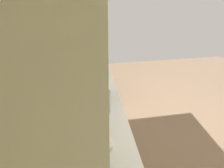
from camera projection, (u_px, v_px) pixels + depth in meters
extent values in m
plane|color=brown|center=(180.00, 138.00, 2.61)|extent=(5.95, 5.95, 0.00)
cube|color=beige|center=(52.00, 65.00, 1.68)|extent=(3.84, 0.12, 2.74)
cube|color=beige|center=(97.00, 155.00, 1.84)|extent=(2.82, 0.63, 0.90)
cube|color=silver|center=(94.00, 125.00, 1.60)|extent=(2.85, 0.66, 0.02)
cube|color=#332819|center=(125.00, 151.00, 1.88)|extent=(0.01, 0.01, 0.83)
cube|color=#332819|center=(117.00, 122.00, 2.28)|extent=(0.01, 0.01, 0.83)
cube|color=#332819|center=(112.00, 101.00, 2.67)|extent=(0.01, 0.01, 0.83)
cube|color=beige|center=(62.00, 11.00, 1.06)|extent=(1.86, 0.33, 0.75)
cube|color=black|center=(90.00, 78.00, 3.31)|extent=(0.67, 0.64, 0.92)
cube|color=black|center=(107.00, 79.00, 3.38)|extent=(0.52, 0.01, 0.51)
cube|color=black|center=(88.00, 56.00, 3.07)|extent=(0.63, 0.61, 0.02)
cube|color=black|center=(71.00, 52.00, 2.99)|extent=(0.63, 0.04, 0.18)
cylinder|color=#38383D|center=(95.00, 57.00, 2.95)|extent=(0.11, 0.11, 0.01)
cylinder|color=#38383D|center=(94.00, 52.00, 3.20)|extent=(0.11, 0.11, 0.01)
cylinder|color=#38383D|center=(82.00, 58.00, 2.92)|extent=(0.11, 0.11, 0.01)
cylinder|color=#38383D|center=(82.00, 52.00, 3.17)|extent=(0.11, 0.11, 0.01)
cube|color=white|center=(89.00, 89.00, 1.85)|extent=(0.53, 0.39, 0.28)
cube|color=black|center=(108.00, 90.00, 1.84)|extent=(0.33, 0.01, 0.20)
cube|color=#2D2D33|center=(105.00, 79.00, 2.05)|extent=(0.09, 0.01, 0.20)
cylinder|color=silver|center=(105.00, 144.00, 1.36)|extent=(0.14, 0.14, 0.05)
cylinder|color=silver|center=(105.00, 143.00, 1.35)|extent=(0.12, 0.12, 0.03)
cylinder|color=black|center=(94.00, 71.00, 2.41)|extent=(0.13, 0.13, 0.13)
cylinder|color=black|center=(94.00, 66.00, 2.37)|extent=(0.03, 0.03, 0.02)
cylinder|color=black|center=(94.00, 67.00, 2.46)|extent=(0.08, 0.02, 0.05)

